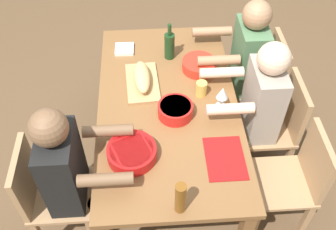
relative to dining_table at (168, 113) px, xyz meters
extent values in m
plane|color=brown|center=(0.00, 0.00, -0.65)|extent=(8.00, 8.00, 0.00)
cube|color=brown|center=(0.00, 0.00, 0.07)|extent=(1.70, 0.93, 0.04)
cube|color=brown|center=(0.79, -0.41, -0.30)|extent=(0.07, 0.07, 0.70)
cube|color=brown|center=(0.79, 0.41, -0.30)|extent=(0.07, 0.07, 0.70)
cube|color=#A87F56|center=(0.00, -0.71, -0.22)|extent=(0.40, 0.40, 0.03)
cube|color=#A87F56|center=(0.00, -0.89, 0.00)|extent=(0.38, 0.04, 0.40)
cube|color=#A87F56|center=(-0.17, -0.54, -0.44)|extent=(0.04, 0.04, 0.42)
cube|color=#A87F56|center=(0.17, -0.54, -0.44)|extent=(0.04, 0.04, 0.42)
cube|color=#A87F56|center=(-0.17, -0.88, -0.44)|extent=(0.04, 0.04, 0.42)
cube|color=#A87F56|center=(0.17, -0.88, -0.44)|extent=(0.04, 0.04, 0.42)
cylinder|color=#2D2D38|center=(-0.08, -0.49, -0.43)|extent=(0.11, 0.11, 0.45)
cylinder|color=#2D2D38|center=(0.08, -0.49, -0.43)|extent=(0.11, 0.11, 0.45)
cube|color=gray|center=(0.00, -0.65, 0.07)|extent=(0.34, 0.20, 0.55)
cylinder|color=beige|center=(-0.17, -0.38, 0.19)|extent=(0.07, 0.30, 0.07)
cylinder|color=beige|center=(0.17, -0.38, 0.19)|extent=(0.07, 0.30, 0.07)
sphere|color=beige|center=(0.00, -0.65, 0.44)|extent=(0.21, 0.21, 0.21)
cube|color=#A87F56|center=(-0.47, 0.71, -0.22)|extent=(0.40, 0.40, 0.03)
cube|color=#A87F56|center=(-0.47, 0.89, 0.00)|extent=(0.38, 0.04, 0.40)
cube|color=#A87F56|center=(-0.30, 0.54, -0.44)|extent=(0.04, 0.04, 0.42)
cube|color=#A87F56|center=(-0.30, 0.88, -0.44)|extent=(0.04, 0.04, 0.42)
cylinder|color=#2D2D38|center=(-0.39, 0.49, -0.43)|extent=(0.11, 0.11, 0.45)
cylinder|color=#2D2D38|center=(-0.55, 0.49, -0.43)|extent=(0.11, 0.11, 0.45)
cube|color=black|center=(-0.47, 0.65, 0.07)|extent=(0.34, 0.20, 0.55)
cylinder|color=brown|center=(-0.30, 0.38, 0.19)|extent=(0.07, 0.30, 0.07)
cylinder|color=brown|center=(-0.64, 0.38, 0.19)|extent=(0.07, 0.30, 0.07)
sphere|color=brown|center=(-0.47, 0.65, 0.44)|extent=(0.21, 0.21, 0.21)
cube|color=#A87F56|center=(-0.47, -0.71, -0.22)|extent=(0.40, 0.40, 0.03)
cube|color=#A87F56|center=(-0.47, -0.89, 0.00)|extent=(0.38, 0.04, 0.40)
cube|color=#A87F56|center=(-0.64, -0.54, -0.44)|extent=(0.04, 0.04, 0.42)
cube|color=#A87F56|center=(-0.30, -0.54, -0.44)|extent=(0.04, 0.04, 0.42)
cube|color=#A87F56|center=(-0.64, -0.88, -0.44)|extent=(0.04, 0.04, 0.42)
cube|color=#A87F56|center=(-0.30, -0.88, -0.44)|extent=(0.04, 0.04, 0.42)
cube|color=#A87F56|center=(0.47, -0.71, -0.22)|extent=(0.40, 0.40, 0.03)
cube|color=#A87F56|center=(0.47, -0.89, 0.00)|extent=(0.38, 0.04, 0.40)
cube|color=#A87F56|center=(0.30, -0.54, -0.44)|extent=(0.04, 0.04, 0.42)
cube|color=#A87F56|center=(0.64, -0.54, -0.44)|extent=(0.04, 0.04, 0.42)
cube|color=#A87F56|center=(0.30, -0.88, -0.44)|extent=(0.04, 0.04, 0.42)
cube|color=#A87F56|center=(0.64, -0.88, -0.44)|extent=(0.04, 0.04, 0.42)
cylinder|color=#2D2D38|center=(0.39, -0.49, -0.43)|extent=(0.11, 0.11, 0.45)
cylinder|color=#2D2D38|center=(0.55, -0.49, -0.43)|extent=(0.11, 0.11, 0.45)
cube|color=#4C724C|center=(0.47, -0.65, 0.07)|extent=(0.34, 0.20, 0.55)
cylinder|color=#9E7251|center=(0.30, -0.38, 0.19)|extent=(0.07, 0.30, 0.07)
cylinder|color=#9E7251|center=(0.64, -0.38, 0.19)|extent=(0.07, 0.30, 0.07)
sphere|color=#9E7251|center=(0.47, -0.65, 0.44)|extent=(0.21, 0.21, 0.21)
cylinder|color=red|center=(0.34, -0.25, 0.12)|extent=(0.24, 0.24, 0.07)
cylinder|color=#669E33|center=(0.34, -0.25, 0.15)|extent=(0.22, 0.22, 0.03)
cylinder|color=red|center=(-0.10, -0.04, 0.13)|extent=(0.23, 0.23, 0.09)
cylinder|color=#2D7028|center=(-0.10, -0.04, 0.16)|extent=(0.20, 0.20, 0.03)
cylinder|color=red|center=(-0.42, 0.24, 0.13)|extent=(0.29, 0.29, 0.08)
cylinder|color=orange|center=(-0.42, 0.24, 0.15)|extent=(0.26, 0.26, 0.03)
cube|color=tan|center=(0.21, 0.17, 0.10)|extent=(0.41, 0.24, 0.02)
ellipsoid|color=tan|center=(0.21, 0.17, 0.15)|extent=(0.33, 0.13, 0.09)
cylinder|color=#193819|center=(0.49, -0.04, 0.19)|extent=(0.08, 0.08, 0.20)
cylinder|color=#193819|center=(0.49, -0.04, 0.33)|extent=(0.03, 0.03, 0.09)
cylinder|color=brown|center=(-0.78, -0.01, 0.20)|extent=(0.06, 0.06, 0.22)
cylinder|color=silver|center=(-0.04, -0.35, 0.09)|extent=(0.07, 0.07, 0.01)
cylinder|color=silver|center=(-0.04, -0.35, 0.13)|extent=(0.01, 0.01, 0.07)
cone|color=silver|center=(-0.04, -0.35, 0.21)|extent=(0.08, 0.08, 0.08)
cylinder|color=gold|center=(0.07, -0.23, 0.14)|extent=(0.07, 0.07, 0.11)
cube|color=maroon|center=(-0.47, -0.31, 0.09)|extent=(0.32, 0.23, 0.01)
cube|color=white|center=(0.59, 0.29, 0.10)|extent=(0.14, 0.14, 0.02)
camera|label=1|loc=(-1.80, 0.12, 1.97)|focal=41.76mm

